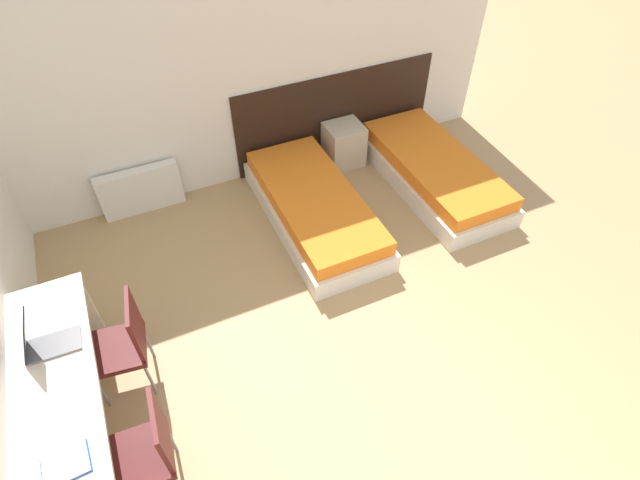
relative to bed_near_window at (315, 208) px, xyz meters
name	(u,v)px	position (x,y,z in m)	size (l,w,h in m)	color
wall_back	(243,66)	(-0.30, 1.08, 1.16)	(5.98, 0.05, 2.70)	white
headboard_panel	(336,116)	(0.75, 1.04, 0.34)	(2.50, 0.03, 1.05)	black
bed_near_window	(315,208)	(0.00, 0.00, 0.00)	(0.90, 2.02, 0.38)	silver
bed_near_door	(434,171)	(1.50, 0.00, 0.00)	(0.90, 2.02, 0.38)	silver
nightstand	(344,145)	(0.75, 0.82, 0.07)	(0.43, 0.39, 0.51)	beige
radiator	(141,190)	(-1.62, 0.96, 0.08)	(0.86, 0.12, 0.52)	silver
desk	(63,413)	(-2.51, -1.55, 0.39)	(0.55, 2.16, 0.72)	beige
chair_near_laptop	(124,342)	(-2.06, -1.12, 0.33)	(0.47, 0.47, 0.92)	#511919
chair_near_notebook	(147,450)	(-2.06, -2.00, 0.33)	(0.44, 0.44, 0.92)	#511919
laptop	(44,342)	(-2.52, -1.10, 0.61)	(0.37, 0.23, 0.36)	slate
open_notebook	(66,465)	(-2.48, -2.00, 0.55)	(0.28, 0.22, 0.02)	#1E4793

